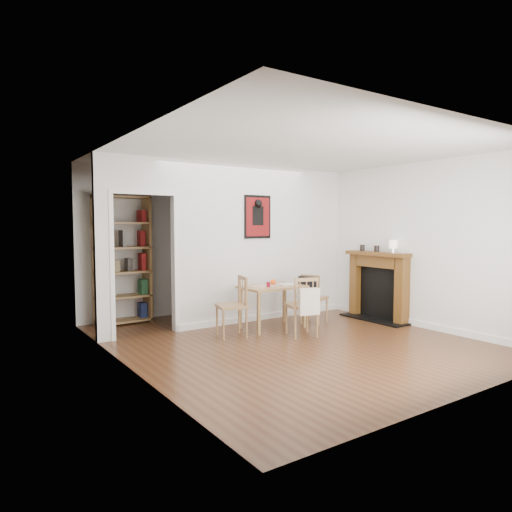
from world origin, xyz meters
TOP-DOWN VIEW (x-y plane):
  - ground at (0.00, 0.00)m, footprint 5.20×5.20m
  - room_shell at (0.10, 1.34)m, footprint 5.20×5.20m
  - dining_table at (0.28, 0.74)m, footprint 0.98×0.62m
  - chair_left at (-0.55, 0.62)m, footprint 0.54×0.54m
  - chair_right at (1.04, 0.64)m, footprint 0.57×0.54m
  - chair_front at (0.33, 0.09)m, footprint 0.54×0.58m
  - bookshelf at (-1.55, 2.40)m, footprint 0.89×0.36m
  - fireplace at (2.16, 0.25)m, footprint 0.45×1.25m
  - red_glass at (0.14, 0.65)m, footprint 0.06×0.06m
  - orange_fruit at (0.36, 0.84)m, footprint 0.09×0.09m
  - placemat at (0.14, 0.80)m, footprint 0.48×0.40m
  - notebook at (0.54, 0.74)m, footprint 0.28×0.21m
  - mantel_lamp at (2.11, -0.08)m, footprint 0.13×0.13m
  - ceramic_jar_a at (2.15, 0.29)m, footprint 0.09×0.09m
  - ceramic_jar_b at (2.13, 0.60)m, footprint 0.09×0.09m

SIDE VIEW (x-z plane):
  - ground at x=0.00m, z-range 0.00..0.00m
  - chair_right at x=1.04m, z-range 0.01..0.83m
  - chair_left at x=-0.55m, z-range 0.00..0.88m
  - chair_front at x=0.33m, z-range 0.01..0.88m
  - dining_table at x=0.28m, z-range 0.25..0.92m
  - fireplace at x=2.16m, z-range 0.04..1.20m
  - placemat at x=0.14m, z-range 0.67..0.67m
  - notebook at x=0.54m, z-range 0.67..0.68m
  - red_glass at x=0.14m, z-range 0.67..0.75m
  - orange_fruit at x=0.36m, z-range 0.67..0.76m
  - bookshelf at x=-1.55m, z-range -0.01..2.10m
  - ceramic_jar_a at x=2.15m, z-range 1.16..1.27m
  - ceramic_jar_b at x=2.13m, z-range 1.16..1.27m
  - mantel_lamp at x=2.11m, z-range 1.19..1.40m
  - room_shell at x=0.10m, z-range -1.30..3.90m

